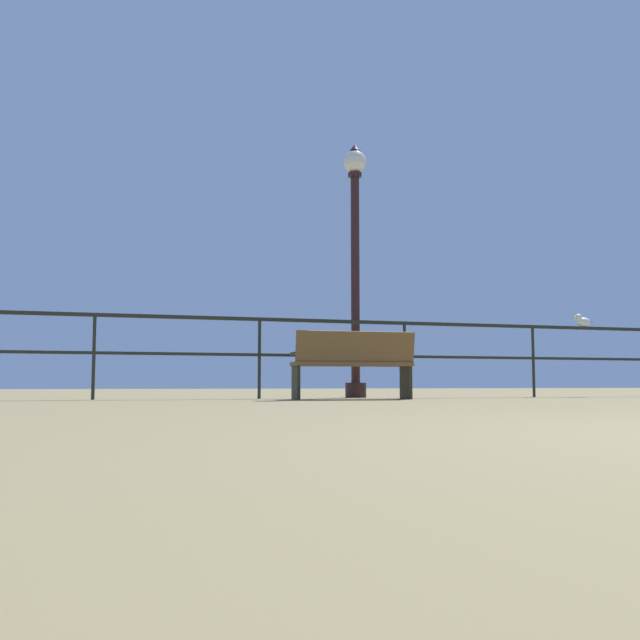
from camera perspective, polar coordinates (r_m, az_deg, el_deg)
name	(u,v)px	position (r m, az deg, el deg)	size (l,w,h in m)	color
pier_railing	(334,340)	(10.46, 1.12, -1.55)	(19.66, 0.05, 1.12)	black
bench_near_left	(353,361)	(9.60, 2.61, -3.16)	(1.61, 0.70, 0.88)	brown
lamppost_center	(355,252)	(11.07, 2.75, 5.27)	(0.35, 0.35, 3.83)	black
seagull_on_rail	(583,321)	(12.48, 19.70, -0.07)	(0.42, 0.21, 0.20)	silver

